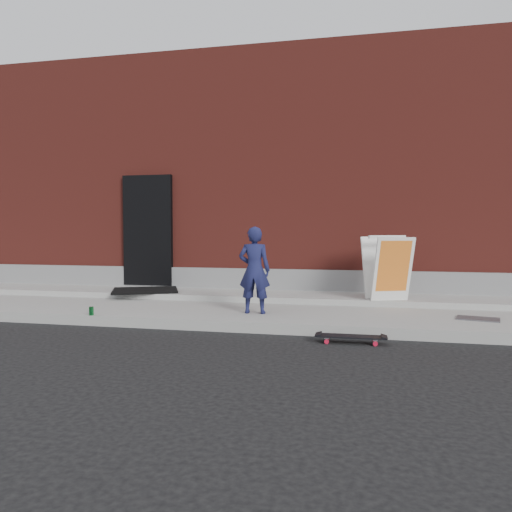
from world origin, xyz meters
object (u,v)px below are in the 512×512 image
(child, at_px, (254,270))
(soda_can, at_px, (91,311))
(skateboard, at_px, (351,337))
(pizza_sign, at_px, (387,267))

(child, height_order, soda_can, child)
(skateboard, relative_size, pizza_sign, 0.80)
(child, height_order, skateboard, child)
(skateboard, height_order, soda_can, soda_can)
(child, bearing_deg, soda_can, 13.74)
(pizza_sign, bearing_deg, skateboard, -102.72)
(skateboard, xyz_separation_m, pizza_sign, (0.52, 2.29, 0.71))
(pizza_sign, distance_m, soda_can, 4.75)
(skateboard, bearing_deg, pizza_sign, 77.28)
(skateboard, distance_m, soda_can, 3.80)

